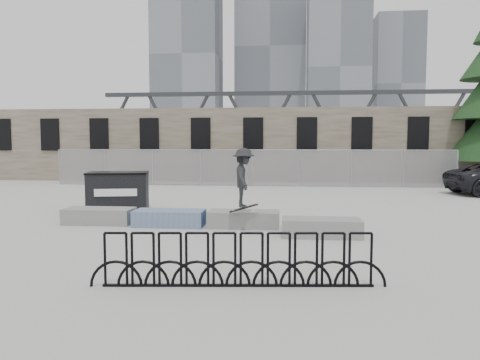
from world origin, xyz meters
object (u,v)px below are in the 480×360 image
object	(u,v)px
planter_far_left	(99,215)
planter_center_left	(170,217)
planter_offset	(321,227)
planter_center_right	(244,218)
dumpster	(118,191)
bike_rack	(238,261)
skateboarder	(244,178)

from	to	relation	value
planter_far_left	planter_center_left	distance (m)	2.18
planter_center_left	planter_offset	xyz separation A→B (m)	(4.23, -1.10, 0.00)
planter_center_left	planter_center_right	xyz separation A→B (m)	(2.14, 0.05, 0.00)
planter_center_right	dumpster	world-z (taller)	dumpster
bike_rack	skateboarder	bearing A→B (deg)	94.27
dumpster	skateboarder	bearing A→B (deg)	-47.17
dumpster	bike_rack	xyz separation A→B (m)	(5.10, -8.24, -0.25)
planter_offset	dumpster	xyz separation A→B (m)	(-6.78, 3.88, 0.44)
planter_center_right	skateboarder	bearing A→B (deg)	-85.04
dumpster	skateboarder	size ratio (longest dim) A/B	1.32
bike_rack	planter_far_left	bearing A→B (deg)	129.96
planter_far_left	planter_offset	bearing A→B (deg)	-11.29
planter_center_left	planter_center_right	world-z (taller)	same
bike_rack	planter_center_left	bearing A→B (deg)	115.08
planter_far_left	planter_center_right	world-z (taller)	same
planter_far_left	planter_offset	xyz separation A→B (m)	(6.40, -1.28, 0.00)
planter_center_left	skateboarder	world-z (taller)	skateboarder
bike_rack	skateboarder	xyz separation A→B (m)	(-0.37, 4.98, 1.00)
planter_far_left	bike_rack	distance (m)	7.36
planter_center_left	bike_rack	distance (m)	6.03
planter_far_left	dumpster	bearing A→B (deg)	98.20
planter_center_right	skateboarder	world-z (taller)	skateboarder
planter_center_left	bike_rack	bearing A→B (deg)	-64.92
planter_center_right	skateboarder	distance (m)	1.30
planter_center_left	bike_rack	xyz separation A→B (m)	(2.56, -5.46, 0.19)
planter_center_right	bike_rack	world-z (taller)	bike_rack
planter_center_right	planter_offset	bearing A→B (deg)	-28.71
planter_center_right	bike_rack	xyz separation A→B (m)	(0.42, -5.51, 0.19)
dumpster	planter_far_left	bearing A→B (deg)	-94.40
planter_far_left	skateboarder	world-z (taller)	skateboarder
dumpster	bike_rack	world-z (taller)	dumpster
planter_far_left	planter_center_right	xyz separation A→B (m)	(4.31, -0.13, 0.00)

